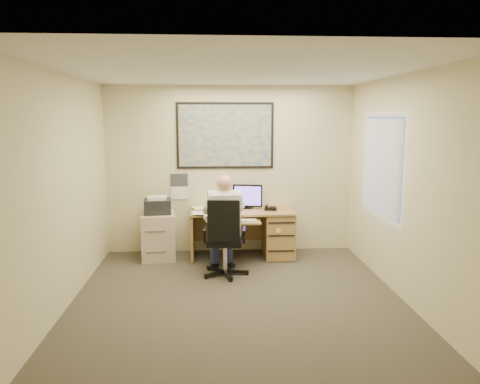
{
  "coord_description": "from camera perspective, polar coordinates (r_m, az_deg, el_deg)",
  "views": [
    {
      "loc": [
        -0.31,
        -5.31,
        2.19
      ],
      "look_at": [
        0.1,
        1.3,
        1.13
      ],
      "focal_mm": 35.0,
      "sensor_mm": 36.0,
      "label": 1
    }
  ],
  "objects": [
    {
      "name": "desk",
      "position": [
        7.46,
        2.79,
        -4.47
      ],
      "size": [
        1.6,
        0.97,
        1.13
      ],
      "color": "#A27F45",
      "rests_on": "ground"
    },
    {
      "name": "world_map",
      "position": [
        7.55,
        -1.83,
        6.88
      ],
      "size": [
        1.56,
        0.03,
        1.06
      ],
      "primitive_type": "cube",
      "color": "#1E4C93",
      "rests_on": "room_shell"
    },
    {
      "name": "wall_calendar",
      "position": [
        7.65,
        -7.42,
        0.66
      ],
      "size": [
        0.28,
        0.01,
        0.42
      ],
      "primitive_type": "cube",
      "color": "white",
      "rests_on": "room_shell"
    },
    {
      "name": "person",
      "position": [
        6.53,
        -1.86,
        -4.08
      ],
      "size": [
        0.67,
        0.9,
        1.41
      ],
      "primitive_type": null,
      "rotation": [
        0.0,
        0.0,
        0.1
      ],
      "color": "silver",
      "rests_on": "office_chair"
    },
    {
      "name": "office_chair",
      "position": [
        6.54,
        -1.78,
        -7.49
      ],
      "size": [
        0.72,
        0.72,
        1.11
      ],
      "rotation": [
        0.0,
        0.0,
        -0.1
      ],
      "color": "black",
      "rests_on": "ground"
    },
    {
      "name": "window_blinds",
      "position": [
        6.55,
        16.85,
        3.09
      ],
      "size": [
        0.06,
        1.4,
        1.3
      ],
      "primitive_type": null,
      "color": "beige",
      "rests_on": "room_shell"
    },
    {
      "name": "filing_cabinet",
      "position": [
        7.45,
        -9.94,
        -4.78
      ],
      "size": [
        0.57,
        0.66,
        0.99
      ],
      "rotation": [
        0.0,
        0.0,
        0.11
      ],
      "color": "#C3B19D",
      "rests_on": "ground"
    },
    {
      "name": "room_shell",
      "position": [
        5.38,
        -0.22,
        0.11
      ],
      "size": [
        4.0,
        4.5,
        2.7
      ],
      "color": "#3B372E",
      "rests_on": "ground"
    }
  ]
}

